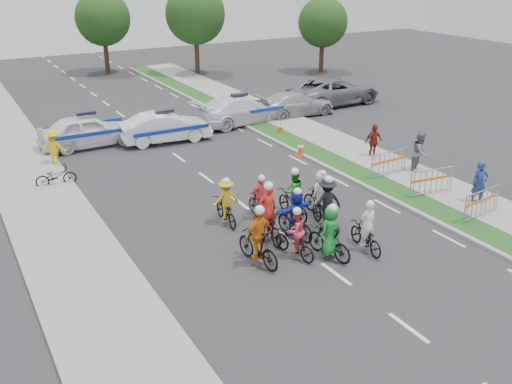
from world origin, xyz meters
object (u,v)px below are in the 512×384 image
barrier_1 (431,183)px  cone_1 (281,128)px  rider_5 (296,217)px  spectator_0 (480,184)px  rider_4 (326,208)px  rider_9 (261,202)px  cone_0 (301,149)px  rider_2 (295,238)px  spectator_2 (373,141)px  rider_3 (258,242)px  civilian_sedan (296,104)px  police_car_1 (165,127)px  tree_4 (103,18)px  rider_8 (293,199)px  rider_1 (330,237)px  rider_0 (366,234)px  rider_7 (320,197)px  police_car_2 (239,110)px  spectator_1 (420,153)px  police_car_0 (88,131)px  rider_10 (226,205)px  barrier_0 (481,205)px  parked_bike (56,176)px  tree_1 (195,14)px  tree_2 (323,23)px  marshal_hiviz (54,148)px  rider_6 (267,220)px

barrier_1 → cone_1: 9.89m
rider_5 → spectator_0: bearing=164.0°
rider_5 → cone_1: (5.80, 10.25, -0.42)m
rider_4 → rider_9: bearing=-40.6°
rider_9 → cone_0: 7.13m
rider_2 → spectator_2: rider_2 is taller
rider_3 → civilian_sedan: size_ratio=0.42×
police_car_1 → tree_4: 19.87m
rider_8 → rider_1: bearing=78.5°
spectator_2 → cone_1: bearing=108.0°
tree_4 → rider_0: bearing=-92.3°
rider_7 → police_car_2: size_ratio=0.33×
rider_9 → tree_4: 29.96m
spectator_0 → spectator_1: 3.65m
rider_5 → police_car_0: size_ratio=0.39×
rider_10 → police_car_2: size_ratio=0.32×
civilian_sedan → rider_9: bearing=143.2°
rider_8 → civilian_sedan: bearing=-123.1°
barrier_0 → civilian_sedan: bearing=81.9°
parked_bike → tree_1: size_ratio=0.23×
rider_1 → rider_7: rider_1 is taller
tree_1 → tree_2: 9.87m
rider_5 → police_car_1: size_ratio=0.40×
rider_3 → cone_0: size_ratio=2.81×
rider_7 → cone_1: rider_7 is taller
rider_5 → tree_4: bearing=-102.8°
rider_9 → barrier_0: (6.72, -3.85, -0.09)m
cone_1 → rider_9: bearing=-125.8°
cone_1 → rider_2: bearing=-120.0°
rider_0 → rider_10: (-2.93, 3.92, 0.10)m
rider_3 → barrier_1: size_ratio=0.99×
rider_1 → cone_1: size_ratio=2.62×
rider_4 → police_car_1: size_ratio=0.44×
rider_9 → tree_4: size_ratio=0.27×
rider_5 → tree_2: bearing=-135.0°
rider_2 → marshal_hiviz: bearing=-80.2°
rider_1 → tree_2: (17.59, 25.08, 3.12)m
spectator_2 → marshal_hiviz: size_ratio=0.98×
parked_bike → rider_7: bearing=-129.9°
tree_2 → marshal_hiviz: bearing=-152.0°
police_car_2 → barrier_0: police_car_2 is taller
rider_9 → rider_10: rider_10 is taller
rider_2 → marshal_hiviz: 13.08m
spectator_0 → barrier_1: (-0.94, 1.45, -0.29)m
cone_0 → rider_5: bearing=-124.9°
parked_bike → tree_1: 24.23m
rider_10 → cone_1: size_ratio=2.46×
rider_9 → barrier_1: size_ratio=0.84×
spectator_1 → tree_2: size_ratio=0.31×
rider_6 → rider_7: size_ratio=1.18×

